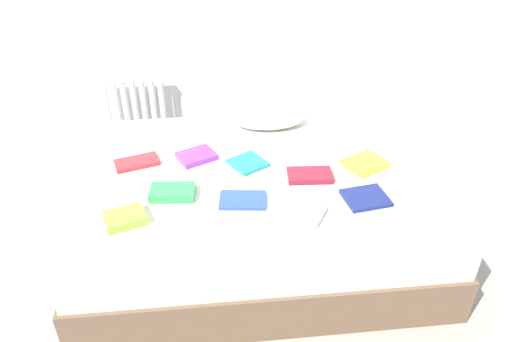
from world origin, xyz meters
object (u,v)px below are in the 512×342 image
textbook_maroon (310,175)px  textbook_blue (243,200)px  textbook_green (173,192)px  bed (257,208)px  radiator (135,107)px  textbook_navy (366,198)px  textbook_white (302,211)px  textbook_lime (125,218)px  textbook_yellow (365,164)px  textbook_red (137,162)px  textbook_purple (196,156)px  pillow (269,118)px  textbook_teal (248,163)px

textbook_maroon → textbook_blue: bearing=-151.5°
textbook_green → bed: bearing=25.3°
radiator → textbook_navy: 2.03m
textbook_white → textbook_lime: bearing=-150.4°
radiator → textbook_yellow: (1.44, -1.19, 0.14)m
textbook_navy → textbook_green: (-1.00, 0.14, 0.01)m
textbook_red → textbook_lime: textbook_lime is taller
textbook_yellow → textbook_maroon: bearing=166.7°
textbook_yellow → textbook_green: bearing=161.5°
radiator → textbook_red: 1.05m
textbook_lime → textbook_maroon: bearing=-3.1°
textbook_purple → textbook_white: size_ratio=0.96×
bed → textbook_purple: textbook_purple is taller
textbook_blue → textbook_yellow: bearing=27.0°
textbook_maroon → pillow: bearing=106.7°
radiator → textbook_teal: (0.77, -1.11, 0.14)m
textbook_green → textbook_lime: bearing=-133.3°
textbook_teal → textbook_purple: textbook_purple is taller
textbook_red → textbook_white: 1.03m
textbook_red → textbook_yellow: bearing=-23.8°
textbook_maroon → textbook_teal: bearing=155.8°
bed → radiator: (-0.81, 1.20, 0.12)m
pillow → textbook_teal: 0.50m
bed → textbook_purple: size_ratio=9.63×
radiator → textbook_blue: bearing=-64.2°
textbook_navy → textbook_maroon: 0.34m
textbook_blue → textbook_red: bearing=150.6°
pillow → textbook_teal: (-0.18, -0.46, -0.05)m
bed → textbook_teal: textbook_teal is taller
bed → textbook_green: (-0.47, -0.17, 0.27)m
bed → textbook_yellow: textbook_yellow is taller
textbook_white → textbook_green: (-0.65, 0.22, 0.01)m
textbook_green → textbook_yellow: bearing=14.5°
textbook_purple → textbook_green: 0.38m
pillow → textbook_white: pillow is taller
textbook_navy → textbook_purple: (-0.87, 0.50, 0.01)m
pillow → textbook_white: (0.05, -0.94, -0.04)m
radiator → textbook_navy: (1.34, -1.51, 0.14)m
radiator → textbook_white: 1.88m
textbook_white → textbook_yellow: bearing=72.8°
bed → radiator: size_ratio=3.98×
bed → textbook_blue: bearing=-111.5°
textbook_purple → bed: bearing=-54.6°
textbook_green → textbook_purple: bearing=75.8°
textbook_yellow → textbook_green: textbook_green is taller
textbook_white → textbook_maroon: (0.10, 0.31, 0.00)m
textbook_green → textbook_red: bearing=128.4°
radiator → textbook_lime: 1.58m
pillow → textbook_maroon: (0.15, -0.63, -0.04)m
textbook_purple → textbook_maroon: size_ratio=0.84×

